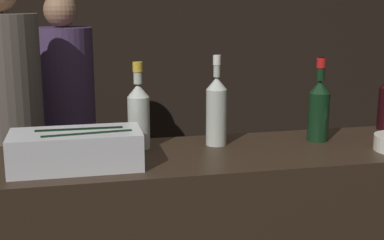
% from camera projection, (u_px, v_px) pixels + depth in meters
% --- Properties ---
extents(wall_back_chalkboard, '(6.40, 0.06, 2.80)m').
position_uv_depth(wall_back_chalkboard, '(125.00, 25.00, 4.30)').
color(wall_back_chalkboard, black).
rests_on(wall_back_chalkboard, ground_plane).
extents(ice_bin_with_bottles, '(0.43, 0.20, 0.13)m').
position_uv_depth(ice_bin_with_bottles, '(78.00, 148.00, 1.78)').
color(ice_bin_with_bottles, silver).
rests_on(ice_bin_with_bottles, bar_counter).
extents(red_wine_bottle_burgundy, '(0.08, 0.08, 0.33)m').
position_uv_depth(red_wine_bottle_burgundy, '(319.00, 107.00, 2.11)').
color(red_wine_bottle_burgundy, black).
rests_on(red_wine_bottle_burgundy, bar_counter).
extents(white_wine_bottle, '(0.08, 0.08, 0.35)m').
position_uv_depth(white_wine_bottle, '(216.00, 109.00, 2.04)').
color(white_wine_bottle, '#B2B7AD').
rests_on(white_wine_bottle, bar_counter).
extents(rose_wine_bottle, '(0.08, 0.08, 0.33)m').
position_uv_depth(rose_wine_bottle, '(139.00, 113.00, 2.00)').
color(rose_wine_bottle, '#B2B7AD').
rests_on(rose_wine_bottle, bar_counter).
extents(person_in_hoodie, '(0.38, 0.38, 1.64)m').
position_uv_depth(person_in_hoodie, '(66.00, 110.00, 3.44)').
color(person_in_hoodie, black).
rests_on(person_in_hoodie, ground_plane).
extents(person_blond_tee, '(0.40, 0.40, 1.74)m').
position_uv_depth(person_blond_tee, '(6.00, 123.00, 2.82)').
color(person_blond_tee, black).
rests_on(person_blond_tee, ground_plane).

